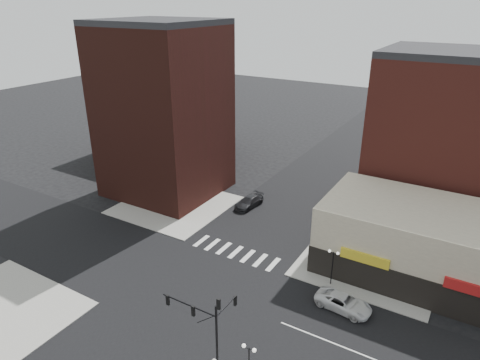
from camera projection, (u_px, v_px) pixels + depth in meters
The scene contains 14 objects.
ground at pixel (196, 289), 45.36m from camera, with size 240.00×240.00×0.00m, color black.
road_ew at pixel (196, 289), 45.36m from camera, with size 200.00×14.00×0.02m, color black.
road_ns at pixel (196, 289), 45.36m from camera, with size 14.00×200.00×0.02m, color black.
sidewalk_nw at pixel (175, 205), 63.63m from camera, with size 15.00×15.00×0.12m, color gray.
sidewalk_ne at pixel (370, 262), 49.94m from camera, with size 15.00×15.00×0.12m, color gray.
building_nw at pixel (164, 113), 64.02m from camera, with size 16.00×15.00×25.00m, color #3C1913.
building_nw_low at pixel (166, 120), 84.95m from camera, with size 20.00×18.00×12.00m, color #3C1913.
building_ne_midrise at pixel (446, 144), 55.36m from camera, with size 18.00×15.00×22.00m, color maroon.
building_ne_row at pixel (435, 252), 45.99m from camera, with size 24.20×12.20×8.00m.
traffic_signal at pixel (209, 320), 33.82m from camera, with size 5.59×3.09×7.77m.
street_lamp_se_a at pixel (249, 356), 32.56m from camera, with size 1.22×0.32×4.16m.
street_lamp_ne at pixel (333, 259), 44.72m from camera, with size 1.22×0.32×4.16m.
white_suv at pixel (343, 303), 42.14m from camera, with size 2.57×5.57×1.55m, color silver.
dark_sedan_north at pixel (249, 202), 62.90m from camera, with size 2.17×5.35×1.55m, color black.
Camera 1 is at (23.07, -29.52, 28.45)m, focal length 32.00 mm.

